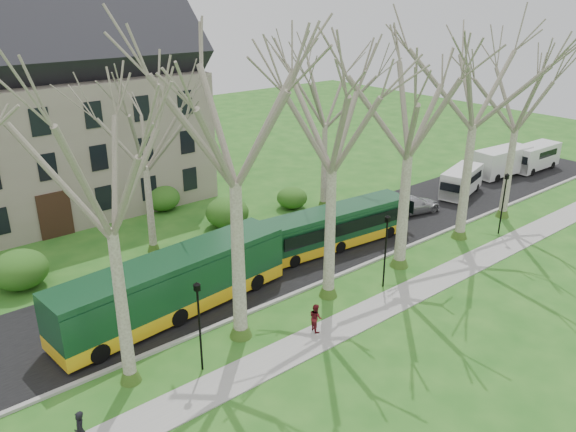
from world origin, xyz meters
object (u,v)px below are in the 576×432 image
Objects in this scene: sedan at (412,205)px; van_a at (461,182)px; van_c at (535,157)px; pedestrian_b at (316,317)px; van_b at (502,162)px; bus_lead at (174,284)px; pedestrian_a at (80,431)px; bus_follow at (337,226)px.

van_a is at bearing -76.84° from sedan.
van_c reaches higher than van_a.
van_c is 34.80m from pedestrian_b.
van_b is 4.14m from van_c.
bus_lead is at bearing -171.39° from van_b.
sedan is 29.25m from pedestrian_a.
pedestrian_b is (-16.39, -7.26, 0.07)m from sedan.
van_b is at bearing -1.94° from bus_lead.
van_b is (7.30, 0.74, 0.16)m from van_a.
van_b is at bearing -9.85° from van_a.
bus_follow is 8.63m from sedan.
bus_lead is at bearing 105.88° from sedan.
sedan is 13.67m from van_b.
van_c reaches higher than sedan.
pedestrian_a is at bearing -144.59° from bus_lead.
bus_follow reaches higher than van_c.
van_c is 3.38× the size of pedestrian_a.
pedestrian_a is at bearing 104.73° from pedestrian_b.
bus_lead is 38.58m from van_c.
van_b is (34.52, 2.12, -0.35)m from bus_lead.
bus_follow is at bearing -171.15° from van_b.
pedestrian_b reaches higher than sedan.
van_b reaches higher than sedan.
van_c is (26.24, 0.52, -0.14)m from bus_follow.
van_a is at bearing -169.15° from van_b.
bus_follow is at bearing 167.17° from van_a.
pedestrian_a reaches higher than sedan.
bus_lead reaches higher than van_c.
van_a is 3.13× the size of pedestrian_a.
van_a is at bearing 121.89° from pedestrian_a.
pedestrian_a is at bearing 177.02° from van_a.
van_c reaches higher than pedestrian_b.
van_a is 35.42m from pedestrian_a.
sedan is 17.93m from pedestrian_b.
van_b is 3.56× the size of pedestrian_a.
van_a is (6.33, 0.09, 0.46)m from sedan.
van_c is (11.33, -0.20, 0.09)m from van_a.
van_a is 23.89m from pedestrian_b.
pedestrian_a is 1.13× the size of pedestrian_b.
sedan is at bearing -179.04° from van_c.
bus_lead reaches higher than van_b.
van_a is at bearing 7.95° from bus_follow.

